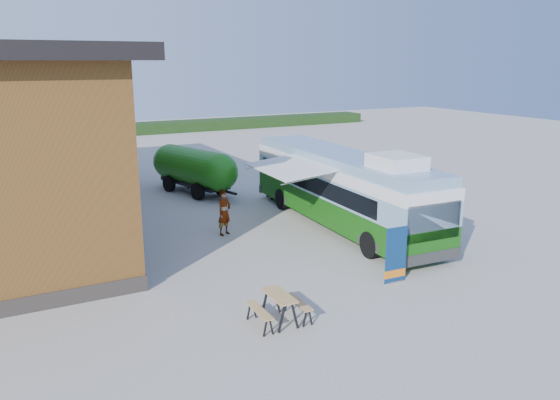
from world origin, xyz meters
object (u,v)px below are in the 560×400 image
banner (396,260)px  slurry_tanker (194,168)px  person_a (224,212)px  person_b (270,182)px  picnic_table (279,302)px  bus (342,186)px

banner → slurry_tanker: slurry_tanker is taller
banner → person_a: size_ratio=0.98×
banner → slurry_tanker: (-1.71, 14.80, 0.64)m
person_b → slurry_tanker: (-3.09, 3.00, 0.52)m
person_a → slurry_tanker: slurry_tanker is taller
picnic_table → slurry_tanker: 15.84m
banner → person_a: person_a is taller
banner → person_b: (1.38, 11.80, 0.12)m
bus → person_b: size_ratio=6.82×
slurry_tanker → person_b: bearing=-61.5°
bus → banner: bearing=-105.5°
person_a → slurry_tanker: bearing=52.7°
person_a → person_b: 6.32m
bus → person_b: (-0.58, 5.71, -0.88)m
person_b → slurry_tanker: slurry_tanker is taller
bus → person_a: bearing=169.3°
bus → person_b: bearing=98.2°
person_a → person_b: person_a is taller
picnic_table → banner: bearing=10.1°
banner → picnic_table: size_ratio=1.28×
banner → picnic_table: bearing=-168.3°
person_b → bus: bearing=11.7°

